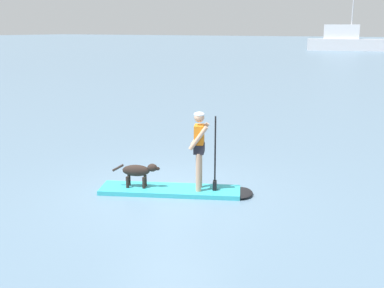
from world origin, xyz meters
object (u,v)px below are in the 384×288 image
Objects in this scene: paddleboard at (180,190)px; person_paddler at (200,145)px; dog at (138,171)px; moored_boat_port at (345,41)px.

paddleboard is 1.97× the size of person_paddler.
moored_boat_port is at bearing 98.52° from dog.
person_paddler is (0.40, 0.18, 1.06)m from paddleboard.
person_paddler reaches higher than paddleboard.
dog is 72.34m from moored_boat_port.
moored_boat_port reaches higher than dog.
person_paddler reaches higher than dog.
moored_boat_port is (-10.71, 71.53, 1.09)m from dog.
person_paddler is at bearing -80.42° from moored_boat_port.
person_paddler is 1.70× the size of dog.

